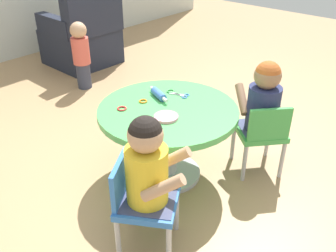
# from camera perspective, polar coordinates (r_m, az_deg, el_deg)

# --- Properties ---
(ground_plane) EXTENTS (10.00, 10.00, 0.00)m
(ground_plane) POSITION_cam_1_polar(r_m,az_deg,el_deg) (2.57, 0.00, -7.45)
(ground_plane) COLOR tan
(craft_table) EXTENTS (0.88, 0.88, 0.51)m
(craft_table) POSITION_cam_1_polar(r_m,az_deg,el_deg) (2.35, 0.00, 0.10)
(craft_table) COLOR silver
(craft_table) RESTS_ON ground
(child_chair_left) EXTENTS (0.41, 0.41, 0.54)m
(child_chair_left) POSITION_cam_1_polar(r_m,az_deg,el_deg) (1.91, -4.20, -11.35)
(child_chair_left) COLOR #B7B7BC
(child_chair_left) RESTS_ON ground
(seated_child_left) EXTENTS (0.41, 0.44, 0.51)m
(seated_child_left) POSITION_cam_1_polar(r_m,az_deg,el_deg) (1.76, -3.20, -6.01)
(seated_child_left) COLOR #3F4772
(seated_child_left) RESTS_ON ground
(child_chair_right) EXTENTS (0.42, 0.42, 0.54)m
(child_chair_right) POSITION_cam_1_polar(r_m,az_deg,el_deg) (2.51, 14.29, -1.01)
(child_chair_right) COLOR #B7B7BC
(child_chair_right) RESTS_ON ground
(seated_child_right) EXTENTS (0.43, 0.44, 0.51)m
(seated_child_right) POSITION_cam_1_polar(r_m,az_deg,el_deg) (2.44, 14.63, 4.02)
(seated_child_right) COLOR #3F4772
(seated_child_right) RESTS_ON ground
(armchair_dark) EXTENTS (0.73, 0.73, 0.85)m
(armchair_dark) POSITION_cam_1_polar(r_m,az_deg,el_deg) (4.45, -13.02, 13.14)
(armchair_dark) COLOR #232838
(armchair_dark) RESTS_ON ground
(toddler_standing) EXTENTS (0.17, 0.17, 0.67)m
(toddler_standing) POSITION_cam_1_polar(r_m,az_deg,el_deg) (3.78, -13.32, 10.86)
(toddler_standing) COLOR #33384C
(toddler_standing) RESTS_ON ground
(rolling_pin) EXTENTS (0.10, 0.22, 0.05)m
(rolling_pin) POSITION_cam_1_polar(r_m,az_deg,el_deg) (2.41, -1.47, 4.95)
(rolling_pin) COLOR #3F72CC
(rolling_pin) RESTS_ON craft_table
(craft_scissors) EXTENTS (0.09, 0.14, 0.01)m
(craft_scissors) POSITION_cam_1_polar(r_m,az_deg,el_deg) (2.45, 2.16, 4.78)
(craft_scissors) COLOR silver
(craft_scissors) RESTS_ON craft_table
(playdough_blob_0) EXTENTS (0.14, 0.14, 0.02)m
(playdough_blob_0) POSITION_cam_1_polar(r_m,az_deg,el_deg) (2.17, -0.30, 1.40)
(playdough_blob_0) COLOR pink
(playdough_blob_0) RESTS_ON craft_table
(cookie_cutter_0) EXTENTS (0.06, 0.06, 0.01)m
(cookie_cutter_0) POSITION_cam_1_polar(r_m,az_deg,el_deg) (2.29, -7.16, 2.71)
(cookie_cutter_0) COLOR red
(cookie_cutter_0) RESTS_ON craft_table
(cookie_cutter_1) EXTENTS (0.05, 0.05, 0.01)m
(cookie_cutter_1) POSITION_cam_1_polar(r_m,az_deg,el_deg) (2.50, 0.40, 5.42)
(cookie_cutter_1) COLOR #4CB259
(cookie_cutter_1) RESTS_ON craft_table
(cookie_cutter_2) EXTENTS (0.05, 0.05, 0.01)m
(cookie_cutter_2) POSITION_cam_1_polar(r_m,az_deg,el_deg) (2.37, -3.90, 3.87)
(cookie_cutter_2) COLOR orange
(cookie_cutter_2) RESTS_ON craft_table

